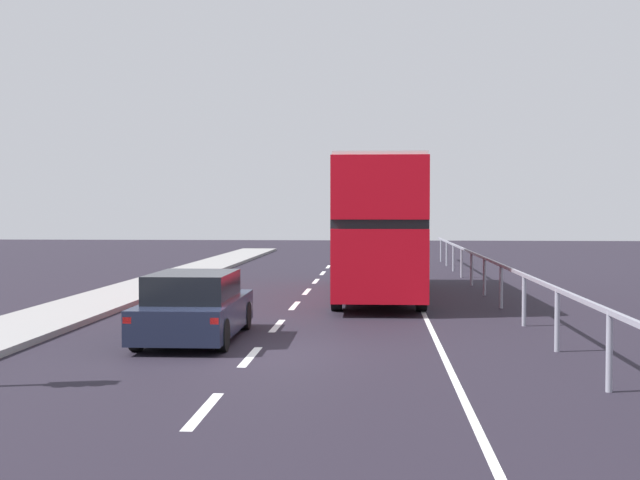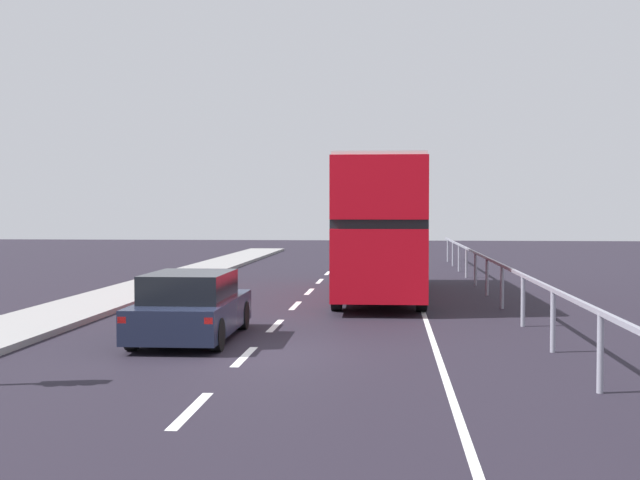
# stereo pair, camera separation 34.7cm
# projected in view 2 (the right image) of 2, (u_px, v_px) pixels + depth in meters

# --- Properties ---
(ground_plane) EXTENTS (75.92, 120.00, 0.10)m
(ground_plane) POSITION_uv_depth(u_px,v_px,m) (251.00, 353.00, 15.78)
(ground_plane) COLOR black
(lane_paint_markings) EXTENTS (3.69, 46.00, 0.01)m
(lane_paint_markings) POSITION_uv_depth(u_px,v_px,m) (371.00, 303.00, 23.95)
(lane_paint_markings) COLOR silver
(lane_paint_markings) RESTS_ON ground
(bridge_side_railing) EXTENTS (0.10, 42.00, 1.23)m
(bridge_side_railing) POSITION_uv_depth(u_px,v_px,m) (494.00, 269.00, 24.22)
(bridge_side_railing) COLOR gray
(bridge_side_railing) RESTS_ON ground
(double_decker_bus_red) EXTENTS (2.64, 11.08, 4.19)m
(double_decker_bus_red) POSITION_uv_depth(u_px,v_px,m) (379.00, 225.00, 25.82)
(double_decker_bus_red) COLOR red
(double_decker_bus_red) RESTS_ON ground
(hatchback_car_near) EXTENTS (1.89, 4.35, 1.42)m
(hatchback_car_near) POSITION_uv_depth(u_px,v_px,m) (191.00, 307.00, 17.07)
(hatchback_car_near) COLOR #1B2136
(hatchback_car_near) RESTS_ON ground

